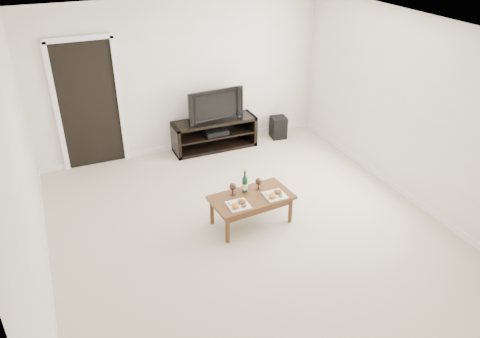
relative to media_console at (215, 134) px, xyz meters
name	(u,v)px	position (x,y,z in m)	size (l,w,h in m)	color
floor	(248,230)	(-0.46, -2.50, -0.28)	(5.50, 5.50, 0.00)	#BBB196
back_wall	(181,77)	(-0.46, 0.27, 1.02)	(5.00, 0.04, 2.60)	white
ceiling	(250,30)	(-0.46, -2.50, 2.35)	(5.00, 5.50, 0.04)	white
doorway	(89,106)	(-2.01, 0.24, 0.75)	(0.90, 0.02, 2.05)	black
media_console	(215,134)	(0.00, 0.00, 0.00)	(1.48, 0.45, 0.55)	black
television	(214,104)	(0.00, 0.00, 0.56)	(1.00, 0.13, 0.58)	black
av_receiver	(216,132)	(0.02, -0.01, 0.05)	(0.40, 0.30, 0.08)	black
subwoofer	(278,127)	(1.25, -0.04, -0.07)	(0.27, 0.27, 0.41)	black
coffee_table	(251,210)	(-0.35, -2.35, -0.07)	(1.07, 0.59, 0.42)	#552D17
plate_left	(238,204)	(-0.60, -2.49, 0.18)	(0.27, 0.27, 0.07)	white
plate_right	(275,194)	(-0.07, -2.47, 0.18)	(0.27, 0.27, 0.07)	white
wine_bottle	(245,181)	(-0.39, -2.21, 0.32)	(0.07, 0.07, 0.35)	#0E351B
goblet_left	(233,189)	(-0.56, -2.21, 0.23)	(0.09, 0.09, 0.17)	#3B2920
goblet_right	(258,184)	(-0.19, -2.22, 0.23)	(0.09, 0.09, 0.17)	#3B2920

